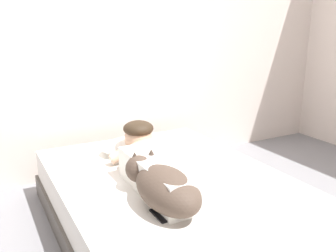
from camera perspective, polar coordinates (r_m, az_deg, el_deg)
The scene contains 7 objects.
back_wall at distance 3.00m, azimuth -11.04°, elevation 16.11°, with size 4.68×0.12×2.50m.
bed at distance 2.19m, azimuth 1.33°, elevation -12.93°, with size 1.31×1.93×0.34m.
pillow at distance 2.57m, azimuth -4.90°, elevation -2.91°, with size 0.52×0.32×0.11m, color white.
person_lying at distance 2.10m, azimuth -0.65°, elevation -5.80°, with size 0.43×0.92×0.27m.
dog at distance 1.81m, azimuth -0.75°, elevation -9.54°, with size 0.26×0.58×0.21m.
coffee_cup at distance 2.47m, azimuth 2.70°, elevation -4.10°, with size 0.12×0.09×0.07m.
cell_phone at distance 1.76m, azimuth -1.04°, elevation -13.90°, with size 0.07×0.14×0.01m, color black.
Camera 1 is at (-0.92, -1.39, 1.22)m, focal length 38.44 mm.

